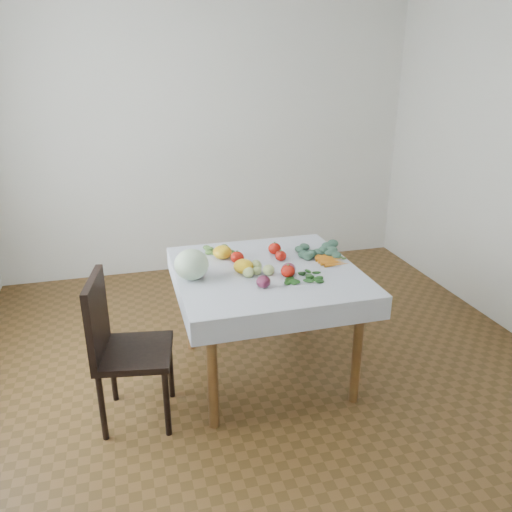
# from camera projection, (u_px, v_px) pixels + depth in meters

# --- Properties ---
(ground) EXTENTS (4.00, 4.00, 0.00)m
(ground) POSITION_uv_depth(u_px,v_px,m) (266.00, 371.00, 3.40)
(ground) COLOR brown
(back_wall) EXTENTS (4.00, 0.04, 2.70)m
(back_wall) POSITION_uv_depth(u_px,v_px,m) (207.00, 133.00, 4.71)
(back_wall) COLOR silver
(back_wall) RESTS_ON ground
(table) EXTENTS (1.00, 1.00, 0.75)m
(table) POSITION_uv_depth(u_px,v_px,m) (266.00, 284.00, 3.16)
(table) COLOR brown
(table) RESTS_ON ground
(tablecloth) EXTENTS (1.12, 1.12, 0.01)m
(tablecloth) POSITION_uv_depth(u_px,v_px,m) (266.00, 270.00, 3.13)
(tablecloth) COLOR white
(tablecloth) RESTS_ON table
(chair) EXTENTS (0.47, 0.47, 0.90)m
(chair) POSITION_uv_depth(u_px,v_px,m) (118.00, 341.00, 2.78)
(chair) COLOR black
(chair) RESTS_ON ground
(cabbage) EXTENTS (0.26, 0.26, 0.18)m
(cabbage) POSITION_uv_depth(u_px,v_px,m) (191.00, 264.00, 2.95)
(cabbage) COLOR silver
(cabbage) RESTS_ON tablecloth
(tomato_a) EXTENTS (0.10, 0.10, 0.08)m
(tomato_a) POSITION_uv_depth(u_px,v_px,m) (237.00, 257.00, 3.21)
(tomato_a) COLOR #B3160B
(tomato_a) RESTS_ON tablecloth
(tomato_b) EXTENTS (0.12, 0.12, 0.08)m
(tomato_b) POSITION_uv_depth(u_px,v_px,m) (275.00, 249.00, 3.36)
(tomato_b) COLOR #B3160B
(tomato_b) RESTS_ON tablecloth
(tomato_c) EXTENTS (0.09, 0.09, 0.08)m
(tomato_c) POSITION_uv_depth(u_px,v_px,m) (288.00, 271.00, 3.00)
(tomato_c) COLOR #B3160B
(tomato_c) RESTS_ON tablecloth
(tomato_d) EXTENTS (0.10, 0.10, 0.07)m
(tomato_d) POSITION_uv_depth(u_px,v_px,m) (281.00, 256.00, 3.25)
(tomato_d) COLOR #B3160B
(tomato_d) RESTS_ON tablecloth
(heirloom_back) EXTENTS (0.16, 0.16, 0.09)m
(heirloom_back) POSITION_uv_depth(u_px,v_px,m) (222.00, 252.00, 3.28)
(heirloom_back) COLOR gold
(heirloom_back) RESTS_ON tablecloth
(heirloom_front) EXTENTS (0.13, 0.13, 0.09)m
(heirloom_front) POSITION_uv_depth(u_px,v_px,m) (243.00, 266.00, 3.06)
(heirloom_front) COLOR gold
(heirloom_front) RESTS_ON tablecloth
(onion_a) EXTENTS (0.10, 0.10, 0.07)m
(onion_a) POSITION_uv_depth(u_px,v_px,m) (289.00, 269.00, 3.04)
(onion_a) COLOR #55183B
(onion_a) RESTS_ON tablecloth
(onion_b) EXTENTS (0.09, 0.09, 0.07)m
(onion_b) POSITION_uv_depth(u_px,v_px,m) (263.00, 282.00, 2.86)
(onion_b) COLOR #55183B
(onion_b) RESTS_ON tablecloth
(tomatillo_cluster) EXTENTS (0.17, 0.14, 0.05)m
(tomatillo_cluster) POSITION_uv_depth(u_px,v_px,m) (256.00, 269.00, 3.06)
(tomatillo_cluster) COLOR #ADC572
(tomatillo_cluster) RESTS_ON tablecloth
(carrot_bunch) EXTENTS (0.17, 0.27, 0.03)m
(carrot_bunch) POSITION_uv_depth(u_px,v_px,m) (329.00, 259.00, 3.25)
(carrot_bunch) COLOR orange
(carrot_bunch) RESTS_ON tablecloth
(kale_bunch) EXTENTS (0.34, 0.26, 0.04)m
(kale_bunch) POSITION_uv_depth(u_px,v_px,m) (322.00, 251.00, 3.36)
(kale_bunch) COLOR #3C634C
(kale_bunch) RESTS_ON tablecloth
(basil_bunch) EXTENTS (0.28, 0.20, 0.01)m
(basil_bunch) POSITION_uv_depth(u_px,v_px,m) (304.00, 278.00, 2.98)
(basil_bunch) COLOR #1E4A17
(basil_bunch) RESTS_ON tablecloth
(dill_bunch) EXTENTS (0.22, 0.18, 0.02)m
(dill_bunch) POSITION_uv_depth(u_px,v_px,m) (217.00, 250.00, 3.42)
(dill_bunch) COLOR #547B38
(dill_bunch) RESTS_ON tablecloth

